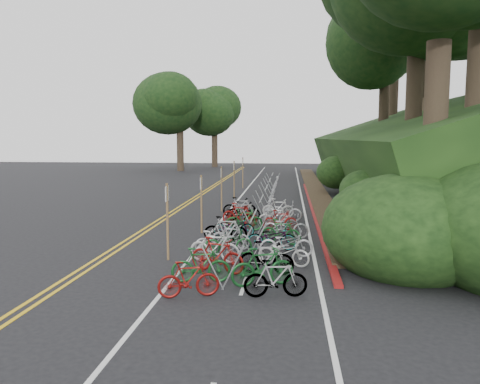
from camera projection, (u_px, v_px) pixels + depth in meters
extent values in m
plane|color=black|center=(155.00, 263.00, 15.26)|extent=(120.00, 120.00, 0.00)
cube|color=gold|center=(169.00, 213.00, 25.36)|extent=(0.12, 80.00, 0.01)
cube|color=gold|center=(174.00, 213.00, 25.33)|extent=(0.12, 80.00, 0.01)
cube|color=silver|center=(226.00, 214.00, 25.03)|extent=(0.12, 80.00, 0.01)
cube|color=silver|center=(305.00, 215.00, 24.60)|extent=(0.12, 80.00, 0.01)
cube|color=silver|center=(244.00, 286.00, 12.96)|extent=(0.10, 1.60, 0.01)
cube|color=silver|center=(258.00, 239.00, 18.89)|extent=(0.10, 1.60, 0.01)
cube|color=silver|center=(265.00, 215.00, 24.82)|extent=(0.10, 1.60, 0.01)
cube|color=silver|center=(270.00, 200.00, 30.74)|extent=(0.10, 1.60, 0.01)
cube|color=silver|center=(273.00, 190.00, 36.67)|extent=(0.10, 1.60, 0.01)
cube|color=silver|center=(275.00, 183.00, 42.60)|extent=(0.10, 1.60, 0.01)
cube|color=silver|center=(277.00, 177.00, 48.52)|extent=(0.10, 1.60, 0.01)
cube|color=maroon|center=(313.00, 209.00, 26.52)|extent=(0.25, 28.00, 0.10)
cube|color=black|center=(411.00, 155.00, 35.27)|extent=(12.32, 44.00, 9.11)
cube|color=#382819|center=(316.00, 189.00, 36.32)|extent=(1.40, 44.00, 0.16)
ellipsoid|color=#284C19|center=(366.00, 220.00, 17.36)|extent=(2.00, 2.80, 1.60)
ellipsoid|color=#284C19|center=(367.00, 191.00, 22.15)|extent=(2.60, 3.64, 2.08)
ellipsoid|color=#284C19|center=(371.00, 173.00, 27.91)|extent=(2.20, 3.08, 1.76)
ellipsoid|color=#284C19|center=(337.00, 172.00, 34.03)|extent=(3.00, 4.20, 2.40)
ellipsoid|color=#284C19|center=(338.00, 165.00, 39.86)|extent=(2.40, 3.36, 1.92)
ellipsoid|color=#284C19|center=(348.00, 156.00, 43.60)|extent=(2.80, 3.92, 2.24)
ellipsoid|color=#284C19|center=(350.00, 211.00, 20.36)|extent=(1.80, 2.52, 1.44)
ellipsoid|color=#284C19|center=(373.00, 160.00, 31.70)|extent=(3.20, 4.48, 2.56)
ellipsoid|color=black|center=(405.00, 229.00, 14.78)|extent=(5.28, 6.16, 3.52)
cylinder|color=#2D2319|center=(435.00, 131.00, 16.74)|extent=(0.83, 0.83, 6.26)
cylinder|color=#2D2319|center=(478.00, 75.00, 19.17)|extent=(0.91, 0.91, 7.70)
cylinder|color=#2D2319|center=(414.00, 100.00, 25.26)|extent=(0.89, 0.89, 7.22)
cylinder|color=#2D2319|center=(421.00, 92.00, 32.77)|extent=(0.94, 0.94, 8.19)
cylinder|color=#2D2319|center=(383.00, 114.00, 40.91)|extent=(0.86, 0.86, 6.74)
ellipsoid|color=black|center=(386.00, 42.00, 40.20)|extent=(8.99, 8.99, 8.54)
cylinder|color=#2D2319|center=(393.00, 106.00, 48.41)|extent=(0.91, 0.91, 7.70)
ellipsoid|color=black|center=(396.00, 36.00, 47.59)|extent=(10.70, 10.70, 10.17)
cylinder|color=#2D2319|center=(180.00, 145.00, 57.32)|extent=(0.83, 0.83, 6.26)
ellipsoid|color=black|center=(179.00, 98.00, 56.65)|extent=(8.56, 8.56, 8.13)
cylinder|color=#2D2319|center=(215.00, 146.00, 64.94)|extent=(0.81, 0.81, 5.78)
ellipsoid|color=black|center=(214.00, 109.00, 64.34)|extent=(7.49, 7.49, 7.12)
cylinder|color=#939599|center=(229.00, 234.00, 13.71)|extent=(0.05, 2.83, 0.05)
cylinder|color=#939599|center=(212.00, 267.00, 12.52)|extent=(0.63, 0.04, 1.24)
cylinder|color=#939599|center=(233.00, 268.00, 12.46)|extent=(0.63, 0.04, 1.24)
cylinder|color=#939599|center=(226.00, 245.00, 15.11)|extent=(0.63, 0.04, 1.24)
cylinder|color=#939599|center=(243.00, 245.00, 15.06)|extent=(0.63, 0.04, 1.24)
cylinder|color=#939599|center=(254.00, 215.00, 17.78)|extent=(0.05, 3.00, 0.05)
cylinder|color=#939599|center=(243.00, 238.00, 16.49)|extent=(0.58, 0.04, 1.13)
cylinder|color=#939599|center=(259.00, 238.00, 16.43)|extent=(0.58, 0.04, 1.13)
cylinder|color=#939599|center=(250.00, 223.00, 19.26)|extent=(0.58, 0.04, 1.13)
cylinder|color=#939599|center=(263.00, 223.00, 19.20)|extent=(0.58, 0.04, 1.13)
cylinder|color=#939599|center=(261.00, 198.00, 22.72)|extent=(0.05, 3.00, 0.05)
cylinder|color=#939599|center=(254.00, 215.00, 21.43)|extent=(0.58, 0.04, 1.13)
cylinder|color=#939599|center=(266.00, 215.00, 21.37)|extent=(0.58, 0.04, 1.13)
cylinder|color=#939599|center=(258.00, 206.00, 24.20)|extent=(0.58, 0.04, 1.13)
cylinder|color=#939599|center=(268.00, 206.00, 24.14)|extent=(0.58, 0.04, 1.13)
cylinder|color=#939599|center=(266.00, 187.00, 27.66)|extent=(0.05, 3.00, 0.05)
cylinder|color=#939599|center=(260.00, 200.00, 26.37)|extent=(0.58, 0.04, 1.13)
cylinder|color=#939599|center=(270.00, 200.00, 26.31)|extent=(0.58, 0.04, 1.13)
cylinder|color=#939599|center=(263.00, 194.00, 29.14)|extent=(0.58, 0.04, 1.13)
cylinder|color=#939599|center=(272.00, 194.00, 29.08)|extent=(0.58, 0.04, 1.13)
cylinder|color=#939599|center=(270.00, 180.00, 32.60)|extent=(0.05, 3.00, 0.05)
cylinder|color=#939599|center=(265.00, 190.00, 31.31)|extent=(0.58, 0.04, 1.13)
cylinder|color=#939599|center=(273.00, 190.00, 31.25)|extent=(0.58, 0.04, 1.13)
cylinder|color=#939599|center=(267.00, 186.00, 34.07)|extent=(0.58, 0.04, 1.13)
cylinder|color=#939599|center=(274.00, 186.00, 34.02)|extent=(0.58, 0.04, 1.13)
cylinder|color=#939599|center=(272.00, 174.00, 37.53)|extent=(0.05, 3.00, 0.05)
cylinder|color=#939599|center=(268.00, 183.00, 36.25)|extent=(0.58, 0.04, 1.13)
cylinder|color=#939599|center=(275.00, 183.00, 36.19)|extent=(0.58, 0.04, 1.13)
cylinder|color=#939599|center=(270.00, 180.00, 39.01)|extent=(0.58, 0.04, 1.13)
cylinder|color=#939599|center=(276.00, 180.00, 38.96)|extent=(0.58, 0.04, 1.13)
cylinder|color=brown|center=(168.00, 222.00, 15.55)|extent=(0.08, 0.08, 2.60)
cube|color=silver|center=(167.00, 194.00, 15.44)|extent=(0.02, 0.40, 0.50)
cylinder|color=brown|center=(201.00, 204.00, 19.99)|extent=(0.08, 0.08, 2.50)
cube|color=silver|center=(201.00, 183.00, 19.89)|extent=(0.02, 0.40, 0.50)
cylinder|color=brown|center=(221.00, 189.00, 25.92)|extent=(0.08, 0.08, 2.50)
cube|color=silver|center=(221.00, 173.00, 25.81)|extent=(0.02, 0.40, 0.50)
cylinder|color=brown|center=(234.00, 179.00, 31.84)|extent=(0.08, 0.08, 2.50)
cube|color=silver|center=(234.00, 166.00, 31.74)|extent=(0.02, 0.40, 0.50)
cylinder|color=brown|center=(243.00, 173.00, 37.77)|extent=(0.08, 0.08, 2.50)
cube|color=silver|center=(243.00, 162.00, 37.67)|extent=(0.02, 0.40, 0.50)
imported|color=#9E9EA3|center=(216.00, 240.00, 16.77)|extent=(1.25, 1.70, 0.85)
imported|color=maroon|center=(189.00, 279.00, 11.97)|extent=(0.90, 1.66, 0.96)
imported|color=slate|center=(276.00, 278.00, 11.97)|extent=(0.73, 1.71, 0.99)
imported|color=#144C1E|center=(201.00, 265.00, 13.18)|extent=(0.76, 1.75, 1.02)
imported|color=#144C1E|center=(263.00, 267.00, 12.89)|extent=(1.13, 1.88, 1.09)
imported|color=maroon|center=(217.00, 255.00, 14.15)|extent=(1.13, 1.88, 1.09)
imported|color=slate|center=(267.00, 258.00, 14.03)|extent=(0.63, 1.70, 1.00)
imported|color=beige|center=(215.00, 247.00, 15.34)|extent=(0.82, 1.80, 1.05)
imported|color=beige|center=(284.00, 252.00, 14.94)|extent=(0.95, 1.78, 0.89)
imported|color=#144C1E|center=(228.00, 242.00, 16.35)|extent=(1.02, 1.80, 0.90)
imported|color=#9E9EA3|center=(286.00, 243.00, 16.04)|extent=(0.79, 1.88, 0.96)
imported|color=#9E9EA3|center=(231.00, 236.00, 17.23)|extent=(0.90, 1.60, 0.92)
imported|color=slate|center=(272.00, 237.00, 16.99)|extent=(0.66, 1.83, 0.96)
imported|color=slate|center=(225.00, 229.00, 18.24)|extent=(0.56, 1.74, 1.04)
imported|color=#144C1E|center=(281.00, 232.00, 17.97)|extent=(1.00, 1.68, 0.97)
imported|color=slate|center=(234.00, 226.00, 19.23)|extent=(0.62, 1.73, 0.90)
imported|color=#9E9EA3|center=(286.00, 226.00, 19.05)|extent=(0.72, 1.88, 0.98)
imported|color=#144C1E|center=(244.00, 220.00, 20.53)|extent=(0.77, 1.70, 0.99)
imported|color=maroon|center=(280.00, 220.00, 20.56)|extent=(0.58, 1.57, 0.93)
imported|color=maroon|center=(240.00, 215.00, 21.59)|extent=(1.12, 1.86, 1.08)
imported|color=beige|center=(275.00, 217.00, 21.56)|extent=(0.60, 1.57, 0.92)
imported|color=slate|center=(243.00, 211.00, 22.93)|extent=(0.72, 1.70, 0.99)
imported|color=#9E9EA3|center=(282.00, 211.00, 22.94)|extent=(0.67, 1.89, 0.99)
imported|color=slate|center=(240.00, 207.00, 24.14)|extent=(0.67, 1.76, 1.03)
imported|color=beige|center=(278.00, 208.00, 24.04)|extent=(0.58, 1.66, 0.98)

